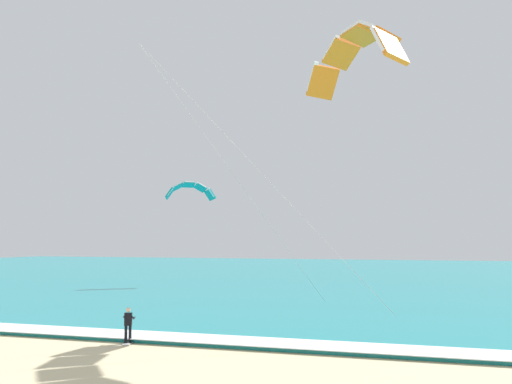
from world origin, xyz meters
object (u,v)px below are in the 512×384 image
Objects in this scene: kitesurfer at (128,323)px; kite_primary at (356,50)px; kite_distant at (190,189)px; surfboard at (128,343)px.

kitesurfer is 0.11× the size of kite_primary.
kite_distant is (-22.04, 25.23, -5.32)m from kite_primary.
surfboard is 0.91m from kitesurfer.
kite_primary is at bearing -48.86° from kite_distant.
kite_primary is (9.69, 8.01, 15.59)m from surfboard.
kite_distant reaches higher than surfboard.
kite_primary reaches higher than kite_distant.
kite_primary is (9.69, 8.00, 14.68)m from kitesurfer.
kitesurfer is 19.32m from kite_primary.
kite_primary is 33.92m from kite_distant.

